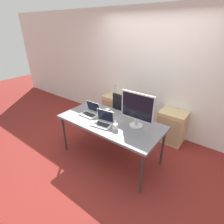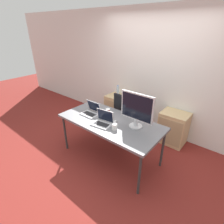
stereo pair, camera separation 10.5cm
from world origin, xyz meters
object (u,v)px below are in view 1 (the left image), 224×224
Objects in this scene: monitor at (137,109)px; coffee_cup_brown at (107,112)px; cabinet_left at (115,109)px; cabinet_right at (171,127)px; laptop_left at (103,122)px; coffee_cup_white at (115,127)px; mouse at (115,121)px; water_bottle at (115,91)px; office_chair at (127,123)px; laptop_right at (90,112)px.

monitor reaches higher than coffee_cup_brown.
cabinet_right is at bearing 0.00° from cabinet_left.
laptop_left is 3.60× the size of coffee_cup_white.
mouse is (-0.60, -1.17, 0.45)m from cabinet_right.
laptop_left reaches higher than water_bottle.
office_chair is at bearing -148.42° from cabinet_right.
laptop_right is 0.68m from coffee_cup_white.
laptop_left is at bearing -149.30° from monitor.
cabinet_left is 1.52m from mouse.
laptop_left is 5.43× the size of mouse.
coffee_cup_white is 0.49m from coffee_cup_brown.
water_bottle is at bearing 143.66° from office_chair.
laptop_right is 3.32× the size of coffee_cup_white.
office_chair is at bearing -36.22° from cabinet_left.
laptop_left is 0.59m from monitor.
coffee_cup_brown is (0.27, 0.16, 0.01)m from laptop_right.
water_bottle is 1.45m from mouse.
water_bottle is 1.21m from coffee_cup_brown.
laptop_right is 0.54m from mouse.
water_bottle is at bearing 179.91° from cabinet_right.
coffee_cup_white is (0.98, -1.35, 0.01)m from water_bottle.
office_chair is at bearing 132.18° from monitor.
mouse is (0.85, -1.17, 0.45)m from cabinet_left.
office_chair reaches higher than cabinet_right.
monitor is at bearing 30.70° from laptop_left.
office_chair reaches higher than laptop_left.
cabinet_right is 2.16× the size of laptop_right.
coffee_cup_white is at bearing -53.89° from cabinet_left.
monitor is 0.65m from coffee_cup_brown.
water_bottle is 0.49× the size of monitor.
water_bottle is (0.00, 0.00, 0.47)m from cabinet_left.
office_chair is at bearing 64.74° from laptop_right.
coffee_cup_white is 0.77× the size of coffee_cup_brown.
laptop_left is at bearing -85.38° from office_chair.
cabinet_left is 2.16× the size of laptop_right.
monitor reaches higher than water_bottle.
cabinet_left is 7.17× the size of coffee_cup_white.
office_chair reaches higher than cabinet_left.
laptop_right reaches higher than cabinet_left.
laptop_left is 2.77× the size of coffee_cup_brown.
office_chair is 1.05m from monitor.
mouse is 0.66× the size of coffee_cup_white.
laptop_left is at bearing -64.36° from coffee_cup_brown.
monitor is at bearing 9.04° from laptop_right.
cabinet_right is 5.51× the size of coffee_cup_brown.
water_bottle is at bearing 118.52° from laptop_left.
water_bottle is at bearing 138.03° from monitor.
water_bottle reaches higher than coffee_cup_brown.
water_bottle is 1.53m from laptop_left.
coffee_cup_brown is at bearing 115.64° from laptop_left.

